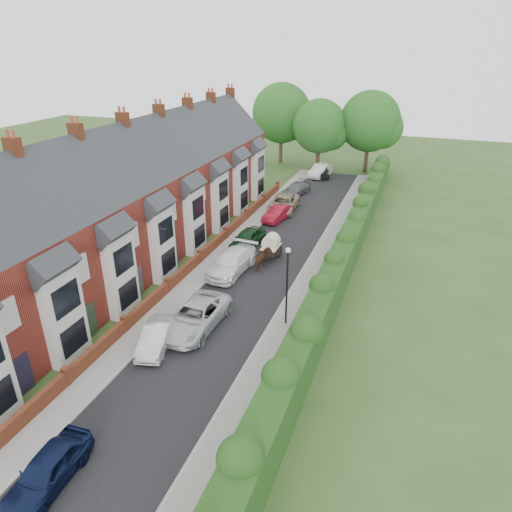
{
  "coord_description": "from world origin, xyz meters",
  "views": [
    {
      "loc": [
        9.71,
        -18.69,
        15.76
      ],
      "look_at": [
        -0.07,
        8.23,
        2.2
      ],
      "focal_mm": 32.0,
      "sensor_mm": 36.0,
      "label": 1
    }
  ],
  "objects": [
    {
      "name": "kerb_hedge_side",
      "position": [
        2.55,
        11.0,
        0.07
      ],
      "size": [
        0.18,
        58.0,
        0.13
      ],
      "primitive_type": "cube",
      "color": "#999994",
      "rests_on": "ground"
    },
    {
      "name": "lamppost",
      "position": [
        3.4,
        4.0,
        3.3
      ],
      "size": [
        0.32,
        0.32,
        5.16
      ],
      "color": "black",
      "rests_on": "ground"
    },
    {
      "name": "pavement_house_side",
      "position": [
        -4.35,
        11.0,
        0.06
      ],
      "size": [
        1.7,
        58.0,
        0.12
      ],
      "primitive_type": "cube",
      "color": "gray",
      "rests_on": "ground"
    },
    {
      "name": "road",
      "position": [
        -0.5,
        11.0,
        0.01
      ],
      "size": [
        6.0,
        58.0,
        0.02
      ],
      "primitive_type": "cube",
      "color": "black",
      "rests_on": "ground"
    },
    {
      "name": "tree_far_back",
      "position": [
        -8.59,
        43.08,
        6.62
      ],
      "size": [
        8.4,
        8.0,
        10.82
      ],
      "color": "#332316",
      "rests_on": "ground"
    },
    {
      "name": "car_green",
      "position": [
        -2.97,
        14.07,
        0.75
      ],
      "size": [
        2.21,
        4.56,
        1.5
      ],
      "primitive_type": "imported",
      "rotation": [
        0.0,
        0.0,
        -0.1
      ],
      "color": "black",
      "rests_on": "ground"
    },
    {
      "name": "hedge",
      "position": [
        5.4,
        11.0,
        1.6
      ],
      "size": [
        2.1,
        58.0,
        2.85
      ],
      "color": "#173912",
      "rests_on": "ground"
    },
    {
      "name": "horse",
      "position": [
        -0.39,
        10.6,
        0.78
      ],
      "size": [
        0.96,
        1.9,
        1.56
      ],
      "primitive_type": "imported",
      "rotation": [
        0.0,
        0.0,
        3.07
      ],
      "color": "#452919",
      "rests_on": "ground"
    },
    {
      "name": "car_grey",
      "position": [
        -2.97,
        29.4,
        0.67
      ],
      "size": [
        2.91,
        4.9,
        1.33
      ],
      "primitive_type": "imported",
      "rotation": [
        0.0,
        0.0,
        -0.24
      ],
      "color": "#5B5E63",
      "rests_on": "ground"
    },
    {
      "name": "tree_far_left",
      "position": [
        -2.65,
        40.08,
        5.71
      ],
      "size": [
        7.14,
        6.8,
        9.29
      ],
      "color": "#332316",
      "rests_on": "ground"
    },
    {
      "name": "car_white",
      "position": [
        -2.42,
        9.39,
        0.8
      ],
      "size": [
        2.68,
        5.67,
        1.6
      ],
      "primitive_type": "imported",
      "rotation": [
        0.0,
        0.0,
        -0.08
      ],
      "color": "white",
      "rests_on": "ground"
    },
    {
      "name": "horse_cart",
      "position": [
        -0.39,
        12.59,
        1.19
      ],
      "size": [
        1.3,
        2.88,
        2.08
      ],
      "color": "black",
      "rests_on": "ground"
    },
    {
      "name": "car_extra_far",
      "position": [
        -2.08,
        37.77,
        0.79
      ],
      "size": [
        2.45,
        5.0,
        1.58
      ],
      "primitive_type": "imported",
      "rotation": [
        0.0,
        0.0,
        -0.17
      ],
      "color": "silver",
      "rests_on": "ground"
    },
    {
      "name": "tree_far_right",
      "position": [
        3.39,
        42.08,
        6.31
      ],
      "size": [
        7.98,
        7.6,
        10.31
      ],
      "color": "#332316",
      "rests_on": "ground"
    },
    {
      "name": "car_silver_b",
      "position": [
        -1.6,
        1.85,
        0.78
      ],
      "size": [
        2.78,
        5.72,
        1.57
      ],
      "primitive_type": "imported",
      "rotation": [
        0.0,
        0.0,
        -0.03
      ],
      "color": "silver",
      "rests_on": "ground"
    },
    {
      "name": "car_navy",
      "position": [
        -2.12,
        -9.8,
        0.7
      ],
      "size": [
        1.86,
        4.2,
        1.41
      ],
      "primitive_type": "imported",
      "rotation": [
        0.0,
        0.0,
        0.05
      ],
      "color": "#0B1433",
      "rests_on": "ground"
    },
    {
      "name": "car_black",
      "position": [
        -1.85,
        37.82,
        0.72
      ],
      "size": [
        2.73,
        4.55,
        1.45
      ],
      "primitive_type": "imported",
      "rotation": [
        0.0,
        0.0,
        0.25
      ],
      "color": "black",
      "rests_on": "ground"
    },
    {
      "name": "car_red",
      "position": [
        -2.47,
        21.03,
        0.68
      ],
      "size": [
        2.19,
        4.33,
        1.36
      ],
      "primitive_type": "imported",
      "rotation": [
        0.0,
        0.0,
        -0.19
      ],
      "color": "maroon",
      "rests_on": "ground"
    },
    {
      "name": "pavement_hedge_side",
      "position": [
        3.6,
        11.0,
        0.06
      ],
      "size": [
        2.2,
        58.0,
        0.12
      ],
      "primitive_type": "cube",
      "color": "gray",
      "rests_on": "ground"
    },
    {
      "name": "kerb_house_side",
      "position": [
        -3.55,
        11.0,
        0.07
      ],
      "size": [
        0.18,
        58.0,
        0.13
      ],
      "primitive_type": "cube",
      "color": "#999994",
      "rests_on": "ground"
    },
    {
      "name": "terrace_row",
      "position": [
        -10.87,
        9.98,
        4.47
      ],
      "size": [
        9.05,
        40.5,
        11.5
      ],
      "color": "maroon",
      "rests_on": "ground"
    },
    {
      "name": "car_silver_a",
      "position": [
        -2.83,
        -0.61,
        0.66
      ],
      "size": [
        2.36,
        4.24,
        1.32
      ],
      "primitive_type": "imported",
      "rotation": [
        0.0,
        0.0,
        0.25
      ],
      "color": "silver",
      "rests_on": "ground"
    },
    {
      "name": "garden_wall_row",
      "position": [
        -5.35,
        10.0,
        0.46
      ],
      "size": [
        0.35,
        40.35,
        1.1
      ],
      "color": "brown",
      "rests_on": "ground"
    },
    {
      "name": "car_beige",
      "position": [
        -2.75,
        23.8,
        0.77
      ],
      "size": [
        2.93,
        5.67,
        1.53
      ],
      "primitive_type": "imported",
      "rotation": [
        0.0,
        0.0,
        0.07
      ],
      "color": "tan",
      "rests_on": "ground"
    },
    {
      "name": "ground",
      "position": [
        0.0,
        0.0,
        0.0
      ],
      "size": [
        140.0,
        140.0,
        0.0
      ],
      "primitive_type": "plane",
      "color": "#2D4C1E",
      "rests_on": "ground"
    }
  ]
}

